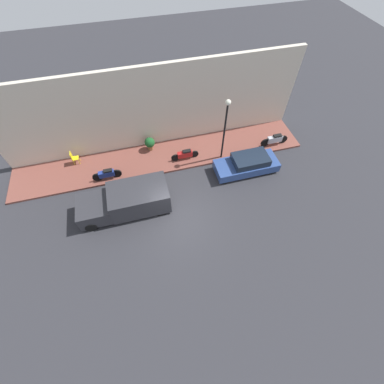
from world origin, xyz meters
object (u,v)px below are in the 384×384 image
(scooter_silver, at_px, (275,140))
(parked_car, at_px, (247,164))
(streetlamp, at_px, (226,122))
(potted_plant, at_px, (150,143))
(cafe_chair, at_px, (74,157))
(motorcycle_red, at_px, (185,154))
(motorcycle_blue, at_px, (107,174))
(delivery_van, at_px, (126,201))

(scooter_silver, bearing_deg, parked_car, 121.31)
(parked_car, bearing_deg, scooter_silver, -58.69)
(scooter_silver, height_order, streetlamp, streetlamp)
(potted_plant, bearing_deg, cafe_chair, 90.06)
(parked_car, bearing_deg, potted_plant, 59.39)
(motorcycle_red, distance_m, potted_plant, 2.66)
(streetlamp, relative_size, cafe_chair, 4.74)
(scooter_silver, relative_size, cafe_chair, 2.14)
(motorcycle_red, relative_size, streetlamp, 0.42)
(motorcycle_blue, height_order, potted_plant, potted_plant)
(delivery_van, height_order, motorcycle_blue, delivery_van)
(cafe_chair, bearing_deg, potted_plant, -89.94)
(potted_plant, bearing_deg, motorcycle_blue, 122.32)
(scooter_silver, height_order, cafe_chair, cafe_chair)
(delivery_van, distance_m, motorcycle_red, 5.30)
(delivery_van, bearing_deg, motorcycle_red, -54.68)
(motorcycle_blue, relative_size, motorcycle_red, 0.97)
(motorcycle_red, bearing_deg, parked_car, -117.73)
(streetlamp, distance_m, cafe_chair, 10.31)
(parked_car, distance_m, cafe_chair, 11.62)
(cafe_chair, bearing_deg, motorcycle_blue, -133.99)
(delivery_van, bearing_deg, streetlamp, -69.13)
(parked_car, xyz_separation_m, motorcycle_blue, (1.52, 9.04, -0.03))
(parked_car, relative_size, potted_plant, 4.20)
(motorcycle_blue, height_order, streetlamp, streetlamp)
(motorcycle_red, xyz_separation_m, cafe_chair, (1.52, 7.33, 0.13))
(parked_car, relative_size, delivery_van, 0.80)
(delivery_van, distance_m, motorcycle_blue, 2.80)
(parked_car, distance_m, motorcycle_red, 4.23)
(parked_car, height_order, potted_plant, parked_car)
(scooter_silver, distance_m, potted_plant, 8.89)
(delivery_van, relative_size, cafe_chair, 5.46)
(parked_car, distance_m, potted_plant, 6.87)
(delivery_van, xyz_separation_m, cafe_chair, (4.58, 3.02, -0.19))
(parked_car, distance_m, streetlamp, 3.22)
(parked_car, distance_m, delivery_van, 8.14)
(streetlamp, height_order, cafe_chair, streetlamp)
(motorcycle_blue, xyz_separation_m, cafe_chair, (1.97, 2.04, 0.10))
(motorcycle_blue, relative_size, streetlamp, 0.41)
(motorcycle_red, distance_m, cafe_chair, 7.49)
(potted_plant, distance_m, cafe_chair, 5.17)
(parked_car, relative_size, motorcycle_red, 2.18)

